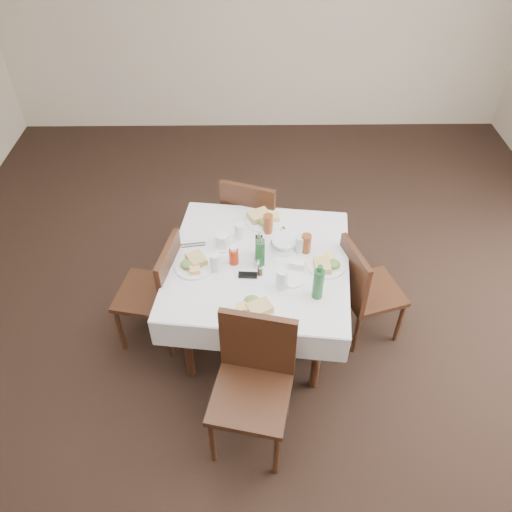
# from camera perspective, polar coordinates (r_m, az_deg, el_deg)

# --- Properties ---
(ground_plane) EXTENTS (7.00, 7.00, 0.00)m
(ground_plane) POSITION_cam_1_polar(r_m,az_deg,el_deg) (3.92, 1.44, -9.97)
(ground_plane) COLOR black
(room_shell) EXTENTS (6.04, 7.04, 2.80)m
(room_shell) POSITION_cam_1_polar(r_m,az_deg,el_deg) (2.76, 2.07, 12.16)
(room_shell) COLOR beige
(room_shell) RESTS_ON ground
(dining_table) EXTENTS (1.38, 1.38, 0.76)m
(dining_table) POSITION_cam_1_polar(r_m,az_deg,el_deg) (3.49, 0.31, -1.59)
(dining_table) COLOR #321F0E
(dining_table) RESTS_ON ground
(chair_north) EXTENTS (0.57, 0.57, 0.94)m
(chair_north) POSITION_cam_1_polar(r_m,az_deg,el_deg) (4.14, -0.42, 4.22)
(chair_north) COLOR #321F0E
(chair_north) RESTS_ON ground
(chair_south) EXTENTS (0.55, 0.55, 0.97)m
(chair_south) POSITION_cam_1_polar(r_m,az_deg,el_deg) (3.08, -0.24, -13.51)
(chair_south) COLOR #321F0E
(chair_south) RESTS_ON ground
(chair_east) EXTENTS (0.51, 0.51, 0.87)m
(chair_east) POSITION_cam_1_polar(r_m,az_deg,el_deg) (3.70, 12.09, -3.47)
(chair_east) COLOR #321F0E
(chair_east) RESTS_ON ground
(chair_west) EXTENTS (0.51, 0.51, 0.91)m
(chair_west) POSITION_cam_1_polar(r_m,az_deg,el_deg) (3.65, -11.06, -3.57)
(chair_west) COLOR #321F0E
(chair_west) RESTS_ON ground
(meal_north) EXTENTS (0.30, 0.30, 0.06)m
(meal_north) POSITION_cam_1_polar(r_m,az_deg,el_deg) (3.74, 0.93, 4.28)
(meal_north) COLOR white
(meal_north) RESTS_ON dining_table
(meal_south) EXTENTS (0.28, 0.28, 0.06)m
(meal_south) POSITION_cam_1_polar(r_m,az_deg,el_deg) (3.10, -0.26, -5.88)
(meal_south) COLOR white
(meal_south) RESTS_ON dining_table
(meal_east) EXTENTS (0.26, 0.26, 0.06)m
(meal_east) POSITION_cam_1_polar(r_m,az_deg,el_deg) (3.40, 8.02, -0.96)
(meal_east) COLOR white
(meal_east) RESTS_ON dining_table
(meal_west) EXTENTS (0.26, 0.26, 0.06)m
(meal_west) POSITION_cam_1_polar(r_m,az_deg,el_deg) (3.40, -7.13, -0.92)
(meal_west) COLOR white
(meal_west) RESTS_ON dining_table
(side_plate_a) EXTENTS (0.17, 0.17, 0.01)m
(side_plate_a) POSITION_cam_1_polar(r_m,az_deg,el_deg) (3.62, -3.42, 2.30)
(side_plate_a) COLOR white
(side_plate_a) RESTS_ON dining_table
(side_plate_b) EXTENTS (0.15, 0.15, 0.01)m
(side_plate_b) POSITION_cam_1_polar(r_m,az_deg,el_deg) (3.30, 4.17, -2.73)
(side_plate_b) COLOR white
(side_plate_b) RESTS_ON dining_table
(water_n) EXTENTS (0.07, 0.07, 0.12)m
(water_n) POSITION_cam_1_polar(r_m,az_deg,el_deg) (3.57, -1.94, 2.85)
(water_n) COLOR silver
(water_n) RESTS_ON dining_table
(water_s) EXTENTS (0.08, 0.08, 0.14)m
(water_s) POSITION_cam_1_polar(r_m,az_deg,el_deg) (3.21, 2.99, -2.64)
(water_s) COLOR silver
(water_s) RESTS_ON dining_table
(water_e) EXTENTS (0.07, 0.07, 0.13)m
(water_e) POSITION_cam_1_polar(r_m,az_deg,el_deg) (3.48, 5.07, 1.40)
(water_e) COLOR silver
(water_e) RESTS_ON dining_table
(water_w) EXTENTS (0.07, 0.07, 0.13)m
(water_w) POSITION_cam_1_polar(r_m,az_deg,el_deg) (3.33, -4.64, -0.72)
(water_w) COLOR silver
(water_w) RESTS_ON dining_table
(iced_tea_a) EXTENTS (0.07, 0.07, 0.15)m
(iced_tea_a) POSITION_cam_1_polar(r_m,az_deg,el_deg) (3.62, 1.37, 3.71)
(iced_tea_a) COLOR brown
(iced_tea_a) RESTS_ON dining_table
(iced_tea_b) EXTENTS (0.07, 0.07, 0.14)m
(iced_tea_b) POSITION_cam_1_polar(r_m,az_deg,el_deg) (3.47, 5.75, 1.44)
(iced_tea_b) COLOR brown
(iced_tea_b) RESTS_ON dining_table
(bread_basket) EXTENTS (0.19, 0.19, 0.06)m
(bread_basket) POSITION_cam_1_polar(r_m,az_deg,el_deg) (3.52, 3.22, 1.38)
(bread_basket) COLOR silver
(bread_basket) RESTS_ON dining_table
(oil_cruet_dark) EXTENTS (0.05, 0.05, 0.21)m
(oil_cruet_dark) POSITION_cam_1_polar(r_m,az_deg,el_deg) (3.41, 0.34, 1.21)
(oil_cruet_dark) COLOR black
(oil_cruet_dark) RESTS_ON dining_table
(oil_cruet_green) EXTENTS (0.06, 0.06, 0.25)m
(oil_cruet_green) POSITION_cam_1_polar(r_m,az_deg,el_deg) (3.34, 0.48, 0.52)
(oil_cruet_green) COLOR #1E5B2A
(oil_cruet_green) RESTS_ON dining_table
(ketchup_bottle) EXTENTS (0.07, 0.07, 0.14)m
(ketchup_bottle) POSITION_cam_1_polar(r_m,az_deg,el_deg) (3.37, -2.56, 0.04)
(ketchup_bottle) COLOR #B22809
(ketchup_bottle) RESTS_ON dining_table
(salt_shaker) EXTENTS (0.04, 0.04, 0.08)m
(salt_shaker) POSITION_cam_1_polar(r_m,az_deg,el_deg) (3.36, 0.07, -0.80)
(salt_shaker) COLOR white
(salt_shaker) RESTS_ON dining_table
(pepper_shaker) EXTENTS (0.03, 0.03, 0.08)m
(pepper_shaker) POSITION_cam_1_polar(r_m,az_deg,el_deg) (3.31, 0.46, -1.65)
(pepper_shaker) COLOR #423621
(pepper_shaker) RESTS_ON dining_table
(coffee_mug) EXTENTS (0.16, 0.15, 0.11)m
(coffee_mug) POSITION_cam_1_polar(r_m,az_deg,el_deg) (3.52, -3.81, 1.70)
(coffee_mug) COLOR white
(coffee_mug) RESTS_ON dining_table
(sunglasses) EXTENTS (0.13, 0.05, 0.03)m
(sunglasses) POSITION_cam_1_polar(r_m,az_deg,el_deg) (3.31, -0.95, -2.19)
(sunglasses) COLOR black
(sunglasses) RESTS_ON dining_table
(green_bottle) EXTENTS (0.07, 0.07, 0.26)m
(green_bottle) POSITION_cam_1_polar(r_m,az_deg,el_deg) (3.14, 7.13, -3.11)
(green_bottle) COLOR #1E5B2A
(green_bottle) RESTS_ON dining_table
(sugar_caddy) EXTENTS (0.11, 0.08, 0.05)m
(sugar_caddy) POSITION_cam_1_polar(r_m,az_deg,el_deg) (3.38, 4.69, -0.95)
(sugar_caddy) COLOR white
(sugar_caddy) RESTS_ON dining_table
(cutlery_n) EXTENTS (0.11, 0.19, 0.01)m
(cutlery_n) POSITION_cam_1_polar(r_m,az_deg,el_deg) (3.74, 2.51, 3.80)
(cutlery_n) COLOR silver
(cutlery_n) RESTS_ON dining_table
(cutlery_s) EXTENTS (0.08, 0.16, 0.01)m
(cutlery_s) POSITION_cam_1_polar(r_m,az_deg,el_deg) (3.11, -2.02, -6.39)
(cutlery_s) COLOR silver
(cutlery_s) RESTS_ON dining_table
(cutlery_e) EXTENTS (0.18, 0.05, 0.01)m
(cutlery_e) POSITION_cam_1_polar(r_m,az_deg,el_deg) (3.38, 7.66, -1.73)
(cutlery_e) COLOR silver
(cutlery_e) RESTS_ON dining_table
(cutlery_w) EXTENTS (0.18, 0.07, 0.01)m
(cutlery_w) POSITION_cam_1_polar(r_m,az_deg,el_deg) (3.57, -7.17, 1.23)
(cutlery_w) COLOR silver
(cutlery_w) RESTS_ON dining_table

